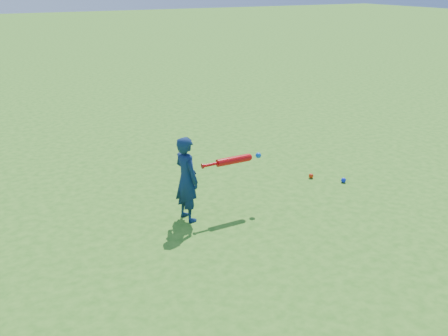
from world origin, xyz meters
The scene contains 5 objects.
ground centered at (0.00, 0.00, 0.00)m, with size 80.00×80.00×0.00m, color #32731B.
child centered at (0.63, -0.55, 0.52)m, with size 0.38×0.25×1.03m, color #0F234A.
ground_ball_red centered at (2.73, -0.17, 0.04)m, with size 0.07×0.07×0.07m, color red.
ground_ball_blue centered at (3.04, -0.52, 0.04)m, with size 0.07×0.07×0.07m, color #0B23C9.
bat_swing centered at (1.27, -0.58, 0.66)m, with size 0.82×0.11×0.09m.
Camera 1 is at (-1.44, -5.53, 2.71)m, focal length 40.00 mm.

